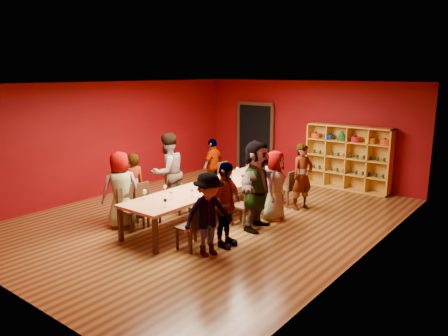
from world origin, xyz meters
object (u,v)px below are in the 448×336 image
at_px(chair_person_left_2, 176,192).
at_px(shelving_unit, 348,155).
at_px(person_left_0, 121,189).
at_px(chair_person_left_1, 146,201).
at_px(person_right_0, 209,215).
at_px(person_right_2, 257,185).
at_px(chair_person_left_0, 129,206).
at_px(chair_person_right_3, 265,196).
at_px(spittoon_bowl, 215,184).
at_px(person_right_1, 225,205).
at_px(tasting_table, 211,188).
at_px(person_left_1, 133,187).
at_px(wine_bottle, 255,169).
at_px(person_right_3, 275,185).
at_px(chair_person_left_4, 226,177).
at_px(person_left_4, 213,166).
at_px(chair_person_right_4, 288,186).
at_px(person_left_2, 168,172).
at_px(chair_person_right_2, 246,203).
at_px(chair_person_right_0, 193,225).
at_px(person_right_4, 302,177).

bearing_deg(chair_person_left_2, shelving_unit, 62.87).
height_order(person_left_0, chair_person_left_2, person_left_0).
bearing_deg(chair_person_left_1, person_right_0, -12.14).
bearing_deg(person_right_2, chair_person_left_0, 120.03).
relative_size(shelving_unit, chair_person_right_3, 2.70).
distance_m(chair_person_left_2, spittoon_bowl, 1.08).
bearing_deg(person_right_1, person_left_0, 98.59).
height_order(tasting_table, spittoon_bowl, spittoon_bowl).
xyz_separation_m(tasting_table, person_left_1, (-1.31, -1.14, 0.05)).
bearing_deg(shelving_unit, wine_bottle, -116.44).
bearing_deg(wine_bottle, person_right_3, -36.89).
xyz_separation_m(tasting_table, chair_person_left_1, (-0.91, -1.14, -0.20)).
height_order(chair_person_left_2, person_right_2, person_right_2).
bearing_deg(chair_person_left_4, chair_person_right_3, -26.09).
bearing_deg(person_left_0, spittoon_bowl, 167.02).
height_order(spittoon_bowl, wine_bottle, wine_bottle).
relative_size(person_left_4, person_right_0, 0.97).
distance_m(chair_person_left_0, chair_person_left_1, 0.47).
relative_size(chair_person_left_2, person_left_4, 0.60).
height_order(chair_person_right_4, wine_bottle, wine_bottle).
xyz_separation_m(person_left_2, chair_person_right_2, (2.09, 0.24, -0.43)).
height_order(shelving_unit, person_right_0, shelving_unit).
relative_size(tasting_table, shelving_unit, 1.88).
xyz_separation_m(person_left_1, chair_person_right_2, (2.22, 1.20, -0.26)).
relative_size(spittoon_bowl, wine_bottle, 0.98).
relative_size(tasting_table, chair_person_right_2, 5.06).
relative_size(chair_person_right_0, person_right_4, 0.56).
xyz_separation_m(chair_person_left_0, person_left_2, (-0.27, 1.42, 0.43)).
relative_size(chair_person_left_0, chair_person_left_1, 1.00).
height_order(person_left_0, person_right_0, person_left_0).
bearing_deg(person_right_1, person_right_3, -0.28).
bearing_deg(person_left_4, person_left_2, -0.30).
bearing_deg(spittoon_bowl, chair_person_left_4, 121.05).
distance_m(tasting_table, chair_person_left_2, 0.95).
xyz_separation_m(tasting_table, person_left_2, (-1.18, -0.18, 0.23)).
height_order(shelving_unit, chair_person_left_0, shelving_unit).
xyz_separation_m(person_right_1, spittoon_bowl, (-1.15, 1.12, -0.00)).
distance_m(chair_person_left_4, chair_person_right_2, 2.45).
bearing_deg(person_right_2, chair_person_left_4, 43.67).
relative_size(person_right_0, wine_bottle, 5.45).
bearing_deg(chair_person_left_2, person_left_1, -112.74).
height_order(chair_person_right_2, person_right_2, person_right_2).
xyz_separation_m(chair_person_right_3, person_right_4, (0.38, 1.05, 0.30)).
bearing_deg(chair_person_right_0, person_right_1, 55.48).
distance_m(shelving_unit, chair_person_left_1, 5.94).
height_order(chair_person_left_2, wine_bottle, wine_bottle).
height_order(person_left_2, chair_person_left_4, person_left_2).
height_order(tasting_table, person_right_3, person_right_3).
height_order(person_left_0, chair_person_right_0, person_left_0).
xyz_separation_m(tasting_table, chair_person_right_4, (0.91, 1.86, -0.20)).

